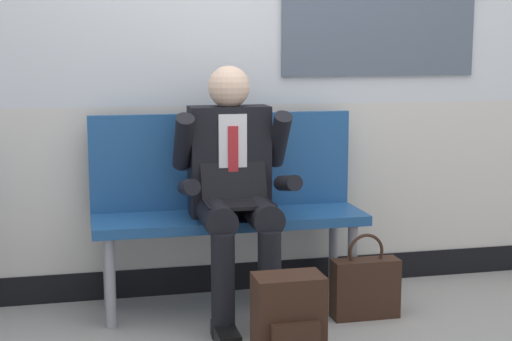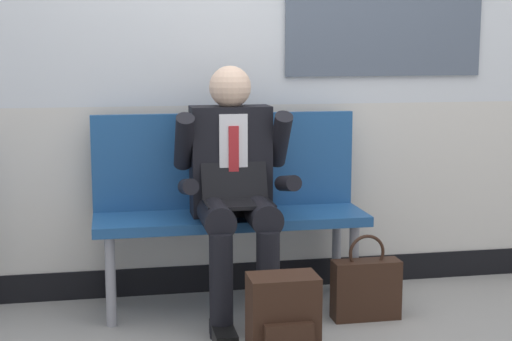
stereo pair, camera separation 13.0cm
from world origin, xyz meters
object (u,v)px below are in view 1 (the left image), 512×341
Objects in this scene: bench_with_person at (226,196)px; person_seated at (234,185)px; backpack at (289,326)px; handbag at (365,287)px.

bench_with_person is 1.11× the size of person_seated.
backpack is at bearing -83.44° from person_seated.
bench_with_person is 3.22× the size of handbag.
backpack is 0.97× the size of handbag.
person_seated is 0.83m from handbag.
person_seated is at bearing 96.56° from backpack.
person_seated is (0.00, -0.21, 0.09)m from bench_with_person.
handbag is at bearing -14.06° from person_seated.
person_seated is 2.99× the size of backpack.
bench_with_person is at bearing 90.00° from person_seated.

